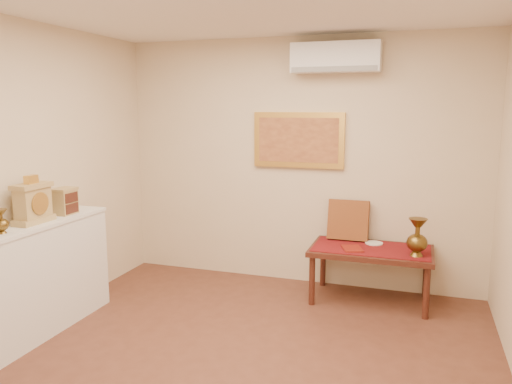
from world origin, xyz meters
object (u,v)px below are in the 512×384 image
at_px(display_ledge, 17,287).
at_px(mantel_clock, 33,203).
at_px(low_table, 371,255).
at_px(brass_urn_tall, 418,233).
at_px(wooden_chest, 65,201).

xyz_separation_m(display_ledge, mantel_clock, (0.00, 0.25, 0.66)).
bearing_deg(display_ledge, low_table, 35.10).
relative_size(display_ledge, mantel_clock, 4.93).
bearing_deg(brass_urn_tall, low_table, 161.81).
bearing_deg(brass_urn_tall, display_ledge, -150.79).
distance_m(brass_urn_tall, low_table, 0.54).
bearing_deg(low_table, brass_urn_tall, -18.19).
height_order(display_ledge, wooden_chest, wooden_chest).
distance_m(display_ledge, low_table, 3.27).
height_order(brass_urn_tall, mantel_clock, mantel_clock).
relative_size(wooden_chest, low_table, 0.20).
bearing_deg(low_table, wooden_chest, -154.72).
relative_size(brass_urn_tall, wooden_chest, 1.81).
bearing_deg(brass_urn_tall, mantel_clock, -154.34).
height_order(display_ledge, mantel_clock, mantel_clock).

